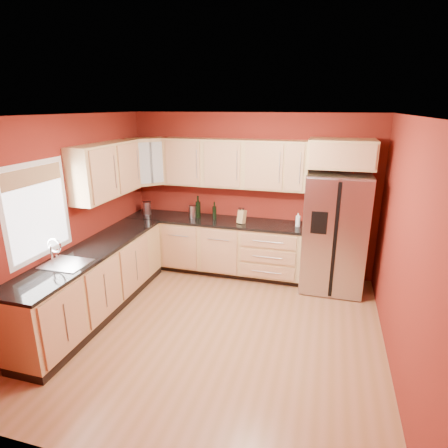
{
  "coord_description": "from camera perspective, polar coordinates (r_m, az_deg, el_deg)",
  "views": [
    {
      "loc": [
        1.19,
        -3.89,
        2.7
      ],
      "look_at": [
        -0.16,
        0.9,
        1.12
      ],
      "focal_mm": 30.0,
      "sensor_mm": 36.0,
      "label": 1
    }
  ],
  "objects": [
    {
      "name": "countertop_back",
      "position": [
        6.12,
        -1.56,
        0.51
      ],
      "size": [
        2.9,
        0.62,
        0.04
      ],
      "primitive_type": "cube",
      "color": "black",
      "rests_on": "base_cabinets_back"
    },
    {
      "name": "upper_cabinets_back",
      "position": [
        5.97,
        1.57,
        9.2
      ],
      "size": [
        2.3,
        0.33,
        0.75
      ],
      "primitive_type": "cube",
      "color": "tan",
      "rests_on": "wall_back"
    },
    {
      "name": "wall_back",
      "position": [
        6.17,
        4.16,
        4.48
      ],
      "size": [
        4.0,
        0.04,
        2.6
      ],
      "primitive_type": "cube",
      "color": "maroon",
      "rests_on": "floor"
    },
    {
      "name": "wall_right",
      "position": [
        4.21,
        25.82,
        -3.63
      ],
      "size": [
        0.04,
        4.0,
        2.6
      ],
      "primitive_type": "cube",
      "color": "maroon",
      "rests_on": "floor"
    },
    {
      "name": "wall_left",
      "position": [
        5.22,
        -22.75,
        0.67
      ],
      "size": [
        0.04,
        4.0,
        2.6
      ],
      "primitive_type": "cube",
      "color": "maroon",
      "rests_on": "floor"
    },
    {
      "name": "soap_dispenser",
      "position": [
        5.85,
        11.19,
        0.64
      ],
      "size": [
        0.08,
        0.08,
        0.21
      ],
      "primitive_type": "cylinder",
      "rotation": [
        0.0,
        0.0,
        -0.15
      ],
      "color": "white",
      "rests_on": "countertop_back"
    },
    {
      "name": "countertop_left",
      "position": [
        5.16,
        -19.51,
        -3.83
      ],
      "size": [
        0.62,
        2.8,
        0.04
      ],
      "primitive_type": "cube",
      "color": "black",
      "rests_on": "base_cabinets_left"
    },
    {
      "name": "wall_front",
      "position": [
        2.64,
        -14.42,
        -15.1
      ],
      "size": [
        4.0,
        0.04,
        2.6
      ],
      "primitive_type": "cube",
      "color": "maroon",
      "rests_on": "floor"
    },
    {
      "name": "canister_right",
      "position": [
        6.51,
        -11.66,
        2.39
      ],
      "size": [
        0.15,
        0.15,
        0.22
      ],
      "primitive_type": "cylinder",
      "rotation": [
        0.0,
        0.0,
        0.15
      ],
      "color": "#AFAFB4",
      "rests_on": "countertop_back"
    },
    {
      "name": "floor",
      "position": [
        4.88,
        -1.14,
        -15.94
      ],
      "size": [
        4.0,
        4.0,
        0.0
      ],
      "primitive_type": "plane",
      "color": "#98643B",
      "rests_on": "ground"
    },
    {
      "name": "base_cabinets_back",
      "position": [
        6.28,
        -1.5,
        -3.48
      ],
      "size": [
        2.9,
        0.6,
        0.88
      ],
      "primitive_type": "cube",
      "color": "tan",
      "rests_on": "floor"
    },
    {
      "name": "base_cabinets_left",
      "position": [
        5.35,
        -19.1,
        -8.42
      ],
      "size": [
        0.6,
        2.8,
        0.88
      ],
      "primitive_type": "cube",
      "color": "tan",
      "rests_on": "floor"
    },
    {
      "name": "upper_cabinets_left",
      "position": [
        5.59,
        -17.5,
        7.82
      ],
      "size": [
        0.33,
        1.35,
        0.75
      ],
      "primitive_type": "cube",
      "color": "tan",
      "rests_on": "wall_left"
    },
    {
      "name": "refrigerator",
      "position": [
        5.81,
        16.46,
        -1.28
      ],
      "size": [
        0.9,
        0.75,
        1.78
      ],
      "primitive_type": "cube",
      "color": "#AFAFB4",
      "rests_on": "floor"
    },
    {
      "name": "ceiling",
      "position": [
        4.07,
        -1.38,
        16.21
      ],
      "size": [
        4.0,
        4.0,
        0.0
      ],
      "primitive_type": "plane",
      "color": "silver",
      "rests_on": "wall_back"
    },
    {
      "name": "window",
      "position": [
        4.78,
        -26.54,
        1.82
      ],
      "size": [
        0.03,
        0.9,
        1.0
      ],
      "primitive_type": "cube",
      "color": "white",
      "rests_on": "wall_left"
    },
    {
      "name": "over_fridge_cabinet",
      "position": [
        5.63,
        17.49,
        10.21
      ],
      "size": [
        0.92,
        0.6,
        0.4
      ],
      "primitive_type": "cube",
      "color": "tan",
      "rests_on": "wall_back"
    },
    {
      "name": "wine_bottle_a",
      "position": [
        6.1,
        -1.47,
        2.07
      ],
      "size": [
        0.07,
        0.07,
        0.29
      ],
      "primitive_type": null,
      "rotation": [
        0.0,
        0.0,
        -0.15
      ],
      "color": "black",
      "rests_on": "countertop_back"
    },
    {
      "name": "canister_left",
      "position": [
        6.21,
        -4.77,
        1.9
      ],
      "size": [
        0.14,
        0.14,
        0.2
      ],
      "primitive_type": "cylinder",
      "rotation": [
        0.0,
        0.0,
        0.12
      ],
      "color": "#AFAFB4",
      "rests_on": "countertop_back"
    },
    {
      "name": "sink_faucet",
      "position": [
        4.74,
        -23.12,
        -3.99
      ],
      "size": [
        0.5,
        0.42,
        0.3
      ],
      "primitive_type": null,
      "color": "white",
      "rests_on": "countertop_left"
    },
    {
      "name": "knife_block",
      "position": [
        5.9,
        2.71,
        1.14
      ],
      "size": [
        0.13,
        0.13,
        0.21
      ],
      "primitive_type": "cube",
      "rotation": [
        0.0,
        0.0,
        -0.36
      ],
      "color": "tan",
      "rests_on": "countertop_back"
    },
    {
      "name": "corner_upper_cabinet",
      "position": [
        6.31,
        -11.58,
        9.32
      ],
      "size": [
        0.67,
        0.67,
        0.75
      ],
      "primitive_type": "cube",
      "rotation": [
        0.0,
        0.0,
        0.79
      ],
      "color": "tan",
      "rests_on": "wall_back"
    },
    {
      "name": "wine_bottle_b",
      "position": [
        6.19,
        -3.97,
        2.64
      ],
      "size": [
        0.11,
        0.11,
        0.37
      ],
      "primitive_type": null,
      "rotation": [
        0.0,
        0.0,
        0.4
      ],
      "color": "black",
      "rests_on": "countertop_back"
    }
  ]
}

